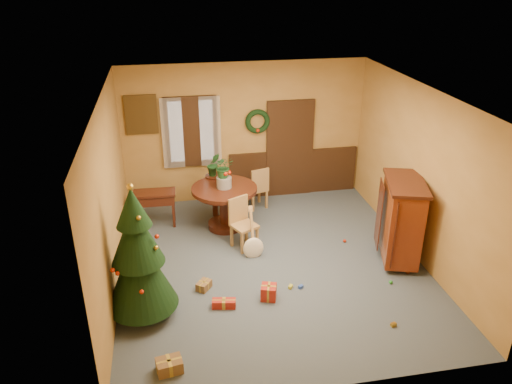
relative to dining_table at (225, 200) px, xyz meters
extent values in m
plane|color=#3D4859|center=(0.61, -1.44, -0.59)|extent=(5.50, 5.50, 0.00)
plane|color=silver|center=(0.61, -1.44, 2.31)|extent=(5.50, 5.50, 0.00)
plane|color=olive|center=(0.61, 1.31, 0.86)|extent=(5.00, 0.00, 5.00)
plane|color=olive|center=(0.61, -4.19, 0.86)|extent=(5.00, 0.00, 5.00)
plane|color=olive|center=(-1.89, -1.44, 0.86)|extent=(0.00, 5.50, 5.50)
plane|color=olive|center=(3.11, -1.44, 0.86)|extent=(0.00, 5.50, 5.50)
cube|color=black|center=(1.66, 1.27, -0.09)|extent=(2.80, 0.06, 1.00)
cube|color=black|center=(1.56, 1.26, 0.46)|extent=(1.00, 0.08, 2.10)
cube|color=white|center=(1.56, 1.29, 0.41)|extent=(0.80, 0.03, 1.90)
cube|color=black|center=(-0.49, 1.26, 0.96)|extent=(1.05, 0.08, 1.45)
cube|color=white|center=(-0.49, 1.29, 0.96)|extent=(0.88, 0.03, 1.25)
cube|color=white|center=(-0.87, 1.21, 0.96)|extent=(0.42, 0.02, 1.45)
cube|color=white|center=(-0.11, 1.21, 0.96)|extent=(0.42, 0.02, 1.45)
torus|color=black|center=(0.86, 1.23, 1.11)|extent=(0.51, 0.11, 0.51)
cube|color=#4C3819|center=(-1.44, 1.27, 1.36)|extent=(0.62, 0.05, 0.78)
cube|color=gray|center=(-1.44, 1.30, 1.36)|extent=(0.48, 0.02, 0.62)
cylinder|color=black|center=(0.00, 0.00, 0.22)|extent=(1.23, 1.23, 0.07)
cylinder|color=black|center=(0.00, 0.00, 0.16)|extent=(1.10, 1.10, 0.04)
cylinder|color=black|center=(0.00, 0.00, -0.17)|extent=(0.20, 0.20, 0.68)
cylinder|color=black|center=(0.00, 0.00, -0.54)|extent=(0.66, 0.66, 0.11)
cylinder|color=slate|center=(0.00, 0.00, 0.36)|extent=(0.28, 0.28, 0.21)
imported|color=#1E4C23|center=(0.00, 0.00, 0.67)|extent=(0.37, 0.32, 0.41)
cube|color=olive|center=(0.25, -0.79, -0.16)|extent=(0.54, 0.54, 0.05)
cube|color=olive|center=(0.17, -0.62, 0.10)|extent=(0.38, 0.21, 0.48)
cube|color=olive|center=(0.32, -0.57, -0.39)|extent=(0.06, 0.06, 0.41)
cube|color=olive|center=(0.03, -0.71, -0.39)|extent=(0.06, 0.06, 0.41)
cube|color=olive|center=(0.46, -0.86, -0.39)|extent=(0.06, 0.06, 0.41)
cube|color=olive|center=(0.17, -1.00, -0.39)|extent=(0.06, 0.06, 0.41)
cube|color=olive|center=(0.75, 0.76, -0.17)|extent=(0.49, 0.49, 0.05)
cube|color=olive|center=(0.80, 0.60, 0.08)|extent=(0.38, 0.16, 0.47)
cube|color=olive|center=(0.64, 0.56, -0.39)|extent=(0.05, 0.05, 0.40)
cube|color=olive|center=(0.95, 0.66, -0.39)|extent=(0.05, 0.05, 0.40)
cube|color=olive|center=(0.55, 0.87, -0.39)|extent=(0.05, 0.05, 0.40)
cube|color=olive|center=(0.85, 0.96, -0.39)|extent=(0.05, 0.05, 0.40)
cylinder|color=black|center=(-0.13, 0.53, -0.17)|extent=(0.11, 0.11, 0.85)
cylinder|color=black|center=(-0.13, 0.53, 0.27)|extent=(0.34, 0.34, 0.03)
imported|color=#19471E|center=(-0.13, 0.53, 0.52)|extent=(0.28, 0.24, 0.46)
cylinder|color=#382111|center=(-1.49, -2.37, -0.48)|extent=(0.13, 0.13, 0.22)
cone|color=black|center=(-1.49, -2.37, 0.19)|extent=(1.01, 1.01, 1.19)
cone|color=black|center=(-1.49, -2.37, 0.74)|extent=(0.73, 0.73, 0.87)
cone|color=black|center=(-1.49, -2.37, 1.15)|extent=(0.48, 0.48, 0.55)
sphere|color=gold|center=(-1.49, -2.37, 1.44)|extent=(0.09, 0.09, 0.09)
cube|color=black|center=(-1.30, 0.34, 0.09)|extent=(0.81, 0.42, 0.05)
cube|color=black|center=(-1.30, 0.34, -0.03)|extent=(0.76, 0.38, 0.17)
cube|color=black|center=(-1.63, 0.34, -0.26)|extent=(0.06, 0.28, 0.65)
cube|color=black|center=(-0.96, 0.34, -0.26)|extent=(0.06, 0.28, 0.65)
cube|color=#621D0B|center=(2.76, -1.64, 0.16)|extent=(0.82, 1.18, 1.33)
cube|color=black|center=(2.76, -1.64, 0.84)|extent=(0.90, 1.26, 0.05)
cylinder|color=black|center=(2.76, -2.09, -0.54)|extent=(0.07, 0.07, 0.10)
cylinder|color=black|center=(2.76, -1.19, -0.54)|extent=(0.07, 0.07, 0.10)
cube|color=brown|center=(-1.16, -3.56, -0.51)|extent=(0.35, 0.28, 0.17)
cube|color=#B59530|center=(-1.16, -3.56, -0.51)|extent=(0.32, 0.09, 0.17)
cube|color=#B59530|center=(-1.16, -3.56, -0.51)|extent=(0.08, 0.24, 0.17)
cube|color=#A42315|center=(0.37, -2.34, -0.48)|extent=(0.28, 0.28, 0.23)
cube|color=#B59530|center=(0.37, -2.34, -0.48)|extent=(0.23, 0.10, 0.23)
cube|color=#B59530|center=(0.37, -2.34, -0.48)|extent=(0.10, 0.23, 0.23)
cube|color=brown|center=(-0.58, -1.92, -0.53)|extent=(0.27, 0.29, 0.13)
cube|color=#B59530|center=(-0.58, -1.92, -0.53)|extent=(0.16, 0.21, 0.13)
cube|color=#B59530|center=(-0.58, -1.92, -0.53)|extent=(0.15, 0.13, 0.13)
cube|color=#A42315|center=(-0.33, -2.42, -0.53)|extent=(0.37, 0.20, 0.12)
cube|color=#B59530|center=(-0.33, -2.42, -0.53)|extent=(0.35, 0.08, 0.13)
cube|color=#B59530|center=(-0.33, -2.42, -0.53)|extent=(0.07, 0.15, 0.13)
cube|color=#294CB3|center=(0.92, -2.18, -0.57)|extent=(0.09, 0.09, 0.05)
sphere|color=#278F27|center=(2.36, -2.32, -0.56)|extent=(0.06, 0.06, 0.06)
cube|color=gold|center=(0.76, -2.15, -0.57)|extent=(0.09, 0.09, 0.05)
sphere|color=red|center=(2.07, -0.96, -0.56)|extent=(0.06, 0.06, 0.06)
cube|color=gold|center=(1.97, -3.28, -0.57)|extent=(0.09, 0.07, 0.05)
camera|label=1|loc=(-0.95, -8.41, 4.09)|focal=35.00mm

